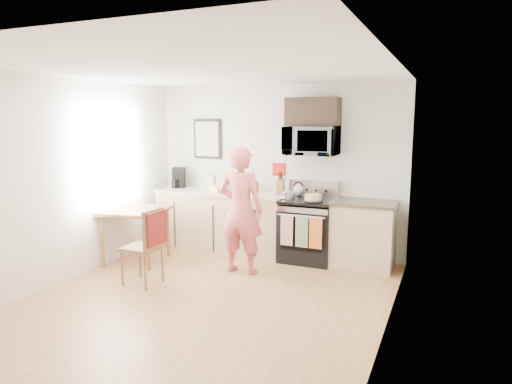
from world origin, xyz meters
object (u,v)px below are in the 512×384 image
at_px(range, 308,232).
at_px(dining_table, 136,215).
at_px(microwave, 312,141).
at_px(cake, 313,198).
at_px(chair, 151,237).
at_px(person, 241,210).

height_order(range, dining_table, range).
bearing_deg(microwave, range, -89.94).
distance_m(microwave, cake, 0.84).
bearing_deg(chair, range, 50.47).
relative_size(person, dining_table, 2.01).
relative_size(microwave, chair, 0.77).
height_order(dining_table, chair, chair).
height_order(range, person, person).
bearing_deg(dining_table, person, 6.68).
xyz_separation_m(microwave, person, (-0.68, -0.97, -0.90)).
relative_size(person, chair, 1.76).
bearing_deg(dining_table, chair, -42.58).
distance_m(person, chair, 1.24).
bearing_deg(chair, microwave, 52.08).
bearing_deg(person, microwave, -127.23).
distance_m(range, dining_table, 2.52).
height_order(chair, cake, cake).
xyz_separation_m(person, cake, (0.80, 0.71, 0.11)).
bearing_deg(cake, microwave, 114.14).
height_order(range, cake, range).
relative_size(chair, cake, 3.43).
xyz_separation_m(range, cake, (0.11, -0.15, 0.53)).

